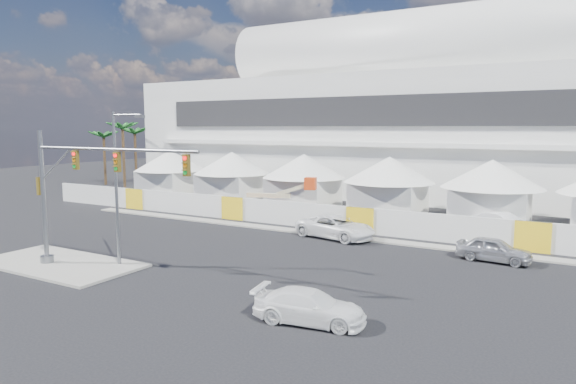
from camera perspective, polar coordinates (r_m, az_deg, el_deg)
The scene contains 14 objects.
ground at distance 31.03m, azimuth -12.86°, elevation -8.09°, with size 160.00×160.00×0.00m, color black.
median_island at distance 33.47m, azimuth -24.06°, elevation -7.29°, with size 10.00×5.00×0.15m, color gray.
far_curb at distance 35.34m, azimuth 28.47°, elevation -6.81°, with size 80.00×1.20×0.12m, color gray.
stadium at distance 64.51m, azimuth 19.51°, elevation 8.00°, with size 80.00×24.80×21.98m.
tent_row at distance 50.30m, azimuth 6.30°, elevation 1.52°, with size 53.40×8.40×5.40m.
hoarding_fence at distance 39.81m, azimuth 8.06°, elevation -3.13°, with size 70.00×0.25×2.00m, color silver.
palm_cluster at distance 74.50m, azimuth -16.64°, elevation 5.97°, with size 10.60×10.60×8.55m.
sedan_silver at distance 33.65m, azimuth 21.90°, elevation -5.94°, with size 4.35×1.75×1.48m, color silver.
pickup_curb at distance 37.83m, azimuth 5.32°, elevation -3.89°, with size 6.00×2.77×1.67m, color white.
pickup_near at distance 21.85m, azimuth 2.41°, elevation -12.59°, with size 4.75×1.93×1.38m, color white.
lot_car_a at distance 43.01m, azimuth 22.75°, elevation -3.17°, with size 4.64×1.62×1.53m, color white.
traffic_mast at distance 31.03m, azimuth -22.93°, elevation 0.10°, with size 12.05×0.76×7.78m.
streetlight_median at distance 30.84m, azimuth -18.30°, elevation 1.49°, with size 2.44×0.25×8.82m.
boom_lift at distance 45.51m, azimuth -2.95°, elevation -1.75°, with size 7.68×2.66×3.79m.
Camera 1 is at (20.43, -21.92, 8.08)m, focal length 32.00 mm.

